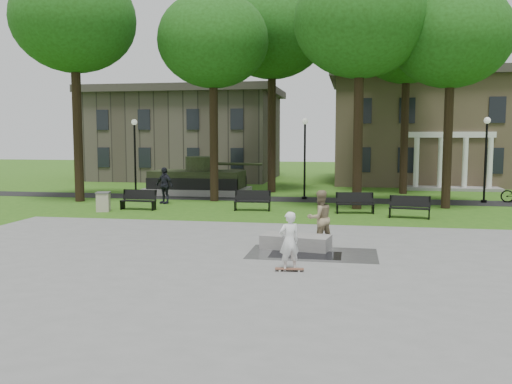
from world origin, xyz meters
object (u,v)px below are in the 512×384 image
at_px(park_bench_0, 139,199).
at_px(concrete_block, 296,242).
at_px(trash_bin, 103,202).
at_px(friend_watching, 320,218).
at_px(skateboarder, 289,241).

bearing_deg(park_bench_0, concrete_block, -40.03).
distance_m(park_bench_0, trash_bin, 1.74).
xyz_separation_m(friend_watching, park_bench_0, (-9.52, 7.66, -0.43)).
relative_size(skateboarder, park_bench_0, 0.89).
bearing_deg(park_bench_0, trash_bin, -143.78).
bearing_deg(trash_bin, skateboarder, -44.69).
relative_size(friend_watching, trash_bin, 1.95).
distance_m(concrete_block, park_bench_0, 12.06).
relative_size(concrete_block, trash_bin, 2.29).
height_order(park_bench_0, trash_bin, park_bench_0).
height_order(friend_watching, trash_bin, friend_watching).
relative_size(skateboarder, trash_bin, 1.69).
distance_m(friend_watching, park_bench_0, 12.23).
relative_size(concrete_block, friend_watching, 1.17).
relative_size(friend_watching, park_bench_0, 1.03).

